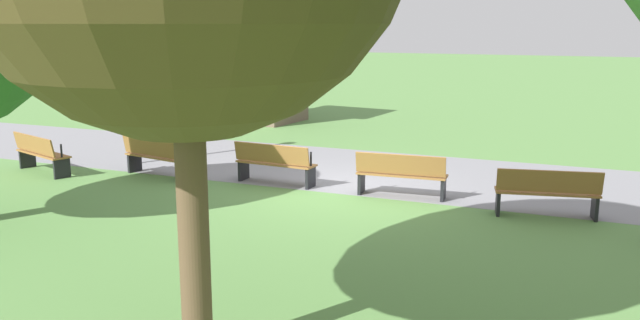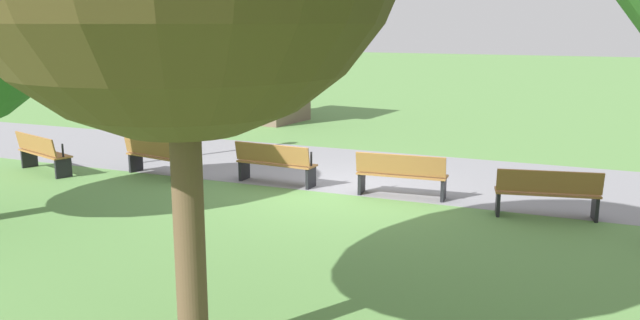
{
  "view_description": "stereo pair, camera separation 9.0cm",
  "coord_description": "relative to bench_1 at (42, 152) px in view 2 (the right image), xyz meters",
  "views": [
    {
      "loc": [
        4.64,
        -12.2,
        3.37
      ],
      "look_at": [
        0.0,
        -0.93,
        0.8
      ],
      "focal_mm": 36.71,
      "sensor_mm": 36.0,
      "label": 1
    },
    {
      "loc": [
        4.72,
        -12.17,
        3.37
      ],
      "look_at": [
        0.0,
        -0.93,
        0.8
      ],
      "focal_mm": 36.71,
      "sensor_mm": 36.0,
      "label": 2
    }
  ],
  "objects": [
    {
      "name": "lamp_post",
      "position": [
        1.35,
        1.69,
        2.11
      ],
      "size": [
        0.32,
        0.32,
        3.67
      ],
      "color": "black",
      "rests_on": "ground"
    },
    {
      "name": "kiosk",
      "position": [
        0.85,
        9.16,
        1.11
      ],
      "size": [
        3.44,
        3.06,
        3.08
      ],
      "rotation": [
        0.0,
        0.0,
        -0.13
      ],
      "color": "brown",
      "rests_on": "ground"
    },
    {
      "name": "bench_4",
      "position": [
        8.14,
        1.07,
        0.0
      ],
      "size": [
        1.78,
        0.59,
        0.89
      ],
      "rotation": [
        0.0,
        0.0,
        0.07
      ],
      "color": "#996633",
      "rests_on": "ground"
    },
    {
      "name": "bench_3",
      "position": [
        5.39,
        1.07,
        0.0
      ],
      "size": [
        1.78,
        0.59,
        0.89
      ],
      "rotation": [
        0.0,
        0.0,
        -0.07
      ],
      "color": "#996633",
      "rests_on": "ground"
    },
    {
      "name": "path_paving",
      "position": [
        6.77,
        3.1,
        -0.47
      ],
      "size": [
        33.97,
        4.5,
        0.01
      ],
      "primitive_type": "cube",
      "color": "gray",
      "rests_on": "ground"
    },
    {
      "name": "bench_1",
      "position": [
        0.0,
        0.0,
        0.0
      ],
      "size": [
        1.81,
        1.01,
        0.89
      ],
      "rotation": [
        0.0,
        0.0,
        -0.33
      ],
      "color": "#996633",
      "rests_on": "ground"
    },
    {
      "name": "bench_5",
      "position": [
        10.87,
        0.71,
        0.0
      ],
      "size": [
        1.81,
        0.81,
        0.89
      ],
      "rotation": [
        0.0,
        0.0,
        0.2
      ],
      "color": "#996633",
      "rests_on": "ground"
    },
    {
      "name": "bench_2",
      "position": [
        2.66,
        0.71,
        0.0
      ],
      "size": [
        1.81,
        0.81,
        0.89
      ],
      "rotation": [
        0.0,
        0.0,
        -0.2
      ],
      "color": "#996633",
      "rests_on": "ground"
    },
    {
      "name": "ground_plane",
      "position": [
        6.77,
        1.18,
        -0.47
      ],
      "size": [
        120.0,
        120.0,
        0.0
      ],
      "primitive_type": "plane",
      "color": "#5B8C47"
    }
  ]
}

